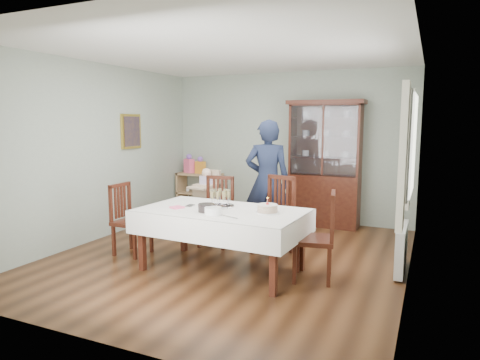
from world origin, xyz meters
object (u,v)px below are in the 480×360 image
Objects in this scene: dining_table at (222,240)px; china_cabinet at (325,162)px; chair_end_right at (315,254)px; gift_bag_orange at (200,166)px; gift_bag_pink at (189,164)px; chair_far_left at (216,225)px; birthday_cake at (267,209)px; sideboard at (200,193)px; champagne_tray at (220,201)px; high_chair at (207,207)px; chair_end_left at (132,233)px; woman at (267,181)px; chair_far_right at (273,231)px.

dining_table is 2.94m from china_cabinet.
china_cabinet is 2.11× the size of chair_end_right.
gift_bag_orange is at bearing 123.85° from dining_table.
chair_far_left is at bearing -49.88° from gift_bag_pink.
birthday_cake is at bearing -45.47° from gift_bag_pink.
dining_table is at bearing -65.16° from chair_far_left.
gift_bag_pink is at bearing -174.88° from sideboard.
chair_end_right is 0.75m from birthday_cake.
high_chair is at bearing 124.33° from champagne_tray.
high_chair is (0.37, 1.48, 0.12)m from chair_end_left.
woman reaches higher than high_chair.
chair_end_right is 2.91× the size of champagne_tray.
woman is 1.20m from high_chair.
champagne_tray is (-1.21, -0.01, 0.52)m from chair_end_right.
china_cabinet reaches higher than gift_bag_pink.
chair_end_right is at bearing 7.75° from dining_table.
woman reaches higher than chair_end_right.
dining_table is 0.95× the size of china_cabinet.
chair_end_right is (0.78, -0.76, -0.01)m from chair_far_right.
china_cabinet is at bearing 77.75° from dining_table.
chair_far_left reaches higher than sideboard.
sideboard is 2.40m from woman.
gift_bag_pink is at bearing -48.44° from woman.
birthday_cake reaches higher than dining_table.
china_cabinet is at bearing 51.21° from chair_far_left.
gift_bag_pink reaches higher than gift_bag_orange.
woman is at bearing -44.87° from chair_end_left.
chair_far_left is 2.35m from gift_bag_orange.
dining_table is 2.04× the size of chair_far_left.
champagne_tray is (-0.09, 0.14, 0.44)m from dining_table.
birthday_cake is (1.63, -1.51, 0.40)m from high_chair.
champagne_tray is at bearing -85.76° from chair_end_left.
birthday_cake is at bearing -89.40° from chair_end_right.
gift_bag_orange is (0.03, -0.02, 0.55)m from sideboard.
dining_table is 3.38m from sideboard.
chair_far_left is 0.54× the size of woman.
chair_end_left is at bearing -141.20° from chair_far_left.
chair_far_left is 3.01× the size of gift_bag_orange.
gift_bag_pink is (-2.70, 2.74, 0.16)m from birthday_cake.
birthday_cake is at bearing -58.16° from chair_far_right.
gift_bag_orange is (-0.44, 2.71, 0.66)m from chair_end_left.
dining_table is at bearing -52.68° from gift_bag_pink.
chair_far_right is at bearing 105.49° from birthday_cake.
woman is at bearing -31.09° from gift_bag_pink.
gift_bag_orange reaches higher than chair_end_left.
chair_end_right is at bearing -39.06° from gift_bag_pink.
chair_end_left is 2.58× the size of gift_bag_pink.
chair_far_right reaches higher than birthday_cake.
sideboard is 0.85× the size of chair_far_right.
woman is (-0.57, -1.30, -0.20)m from china_cabinet.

